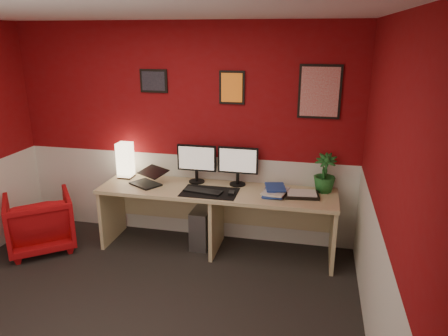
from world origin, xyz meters
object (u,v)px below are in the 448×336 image
at_px(monitor_right, 238,160).
at_px(potted_plant, 325,173).
at_px(laptop, 145,176).
at_px(zen_tray, 302,195).
at_px(pc_tower, 203,226).
at_px(monitor_left, 196,158).
at_px(shoji_lamp, 125,161).
at_px(desk, 216,220).
at_px(armchair, 40,222).

bearing_deg(monitor_right, potted_plant, -0.30).
distance_m(laptop, zen_tray, 1.74).
height_order(monitor_right, pc_tower, monitor_right).
bearing_deg(zen_tray, monitor_left, 171.34).
bearing_deg(shoji_lamp, desk, -8.75).
bearing_deg(potted_plant, pc_tower, -175.95).
bearing_deg(monitor_right, desk, -134.15).
relative_size(desk, monitor_left, 4.48).
relative_size(monitor_left, pc_tower, 1.29).
relative_size(laptop, armchair, 0.47).
bearing_deg(monitor_right, laptop, -167.51).
relative_size(pc_tower, armchair, 0.64).
relative_size(desk, shoji_lamp, 6.50).
bearing_deg(armchair, potted_plant, 152.56).
distance_m(desk, monitor_right, 0.71).
bearing_deg(laptop, armchair, -130.97).
xyz_separation_m(monitor_right, pc_tower, (-0.39, -0.10, -0.80)).
height_order(zen_tray, armchair, zen_tray).
bearing_deg(monitor_right, armchair, -164.70).
bearing_deg(shoji_lamp, pc_tower, -4.27).
bearing_deg(laptop, pc_tower, 42.61).
distance_m(zen_tray, armchair, 2.95).
relative_size(laptop, monitor_right, 0.57).
distance_m(monitor_left, zen_tray, 1.24).
bearing_deg(monitor_left, desk, -34.84).
relative_size(zen_tray, potted_plant, 0.84).
bearing_deg(zen_tray, desk, -179.35).
relative_size(monitor_right, armchair, 0.82).
distance_m(monitor_right, armchair, 2.35).
bearing_deg(armchair, laptop, 159.57).
relative_size(shoji_lamp, potted_plant, 0.96).
bearing_deg(pc_tower, desk, -27.45).
bearing_deg(monitor_right, zen_tray, -14.97).
xyz_separation_m(monitor_left, potted_plant, (1.42, 0.01, -0.08)).
bearing_deg(monitor_right, monitor_left, -178.69).
bearing_deg(armchair, desk, 153.04).
bearing_deg(monitor_left, laptop, -158.37).
bearing_deg(armchair, pc_tower, 157.35).
relative_size(potted_plant, pc_tower, 0.93).
bearing_deg(shoji_lamp, armchair, -145.75).
height_order(zen_tray, potted_plant, potted_plant).
bearing_deg(zen_tray, pc_tower, 175.16).
height_order(shoji_lamp, monitor_left, monitor_left).
xyz_separation_m(monitor_right, armchair, (-2.17, -0.59, -0.70)).
bearing_deg(monitor_right, pc_tower, -165.56).
height_order(desk, armchair, desk).
distance_m(desk, zen_tray, 1.00).
bearing_deg(pc_tower, armchair, -162.94).
xyz_separation_m(zen_tray, potted_plant, (0.22, 0.19, 0.19)).
height_order(laptop, zen_tray, laptop).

